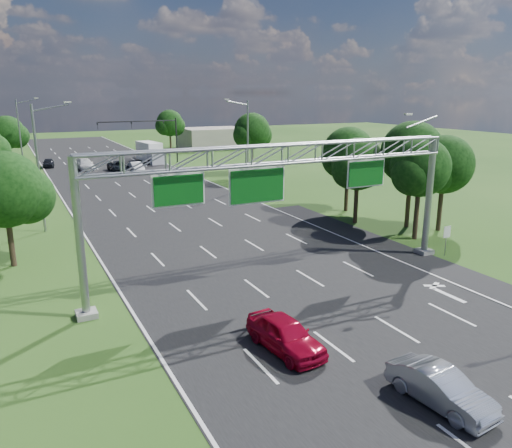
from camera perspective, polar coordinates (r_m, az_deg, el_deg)
ground at (r=45.64m, az=-8.46°, el=0.92°), size 220.00×220.00×0.00m
road at (r=45.64m, az=-8.46°, el=0.92°), size 18.00×180.00×0.02m
road_flare at (r=37.07m, az=15.03°, el=-2.69°), size 3.00×30.00×0.02m
sign_gantry at (r=28.23m, az=3.46°, el=6.79°), size 23.50×1.00×9.56m
regulatory_sign at (r=36.12m, az=20.97°, el=-1.13°), size 0.60×0.08×2.10m
traffic_signal at (r=80.22m, az=-11.55°, el=10.45°), size 12.21×0.24×7.00m
streetlight_l_near at (r=42.55m, az=-23.42°, el=6.52°), size 2.97×0.22×10.16m
streetlight_l_far at (r=77.37m, az=-25.26°, el=9.52°), size 2.97×0.22×10.16m
streetlight_r_mid at (r=58.09m, az=-1.12°, el=9.61°), size 2.97×0.22×10.16m
tree_cluster_right at (r=42.75m, az=15.54°, el=6.86°), size 9.91×14.60×8.68m
tree_verge_la at (r=34.72m, az=-26.66°, el=3.17°), size 5.76×4.80×7.40m
tree_verge_lc at (r=82.40m, az=-26.49°, el=9.20°), size 5.76×4.80×7.62m
tree_verge_rd at (r=67.37m, az=-0.41°, el=10.37°), size 5.76×4.80×8.28m
tree_verge_re at (r=94.55m, az=-9.79°, el=11.16°), size 5.76×4.80×7.84m
building_right at (r=101.82m, az=-4.97°, el=9.76°), size 12.00×9.00×4.00m
red_coupe at (r=22.00m, az=3.38°, el=-12.48°), size 2.16×4.46×1.47m
silver_sedan at (r=19.74m, az=20.34°, el=-17.14°), size 1.81×4.16×1.33m
car_queue_a at (r=77.17m, az=-18.94°, el=6.49°), size 2.35×5.23×1.49m
car_queue_b at (r=73.98m, az=-15.46°, el=6.38°), size 2.50×5.00×1.36m
car_queue_c at (r=81.23m, az=-22.64°, el=6.46°), size 1.98×3.97×1.30m
car_queue_d at (r=72.42m, az=-13.54°, el=6.34°), size 1.54×4.24×1.39m
box_truck at (r=82.82m, az=-11.95°, el=8.00°), size 3.03×8.41×3.10m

